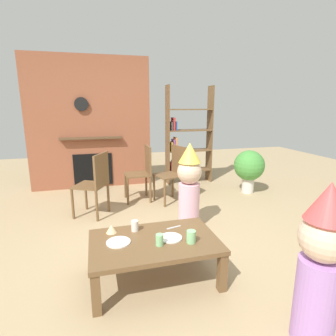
% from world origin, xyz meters
% --- Properties ---
extents(ground_plane, '(12.00, 12.00, 0.00)m').
position_xyz_m(ground_plane, '(0.00, 0.00, 0.00)').
color(ground_plane, tan).
extents(brick_fireplace_feature, '(2.20, 0.28, 2.40)m').
position_xyz_m(brick_fireplace_feature, '(-0.74, 2.60, 1.19)').
color(brick_fireplace_feature, '#935138').
rests_on(brick_fireplace_feature, ground_plane).
extents(bookshelf, '(0.90, 0.28, 1.90)m').
position_xyz_m(bookshelf, '(1.05, 2.40, 0.87)').
color(bookshelf, brown).
rests_on(bookshelf, ground_plane).
extents(coffee_table, '(1.12, 0.71, 0.38)m').
position_xyz_m(coffee_table, '(-0.23, -0.52, 0.33)').
color(coffee_table, brown).
rests_on(coffee_table, ground_plane).
extents(paper_cup_near_left, '(0.07, 0.07, 0.10)m').
position_xyz_m(paper_cup_near_left, '(-0.36, -0.30, 0.43)').
color(paper_cup_near_left, silver).
rests_on(paper_cup_near_left, coffee_table).
extents(paper_cup_near_right, '(0.07, 0.07, 0.10)m').
position_xyz_m(paper_cup_near_right, '(-0.20, -0.63, 0.43)').
color(paper_cup_near_right, '#8CD18C').
rests_on(paper_cup_near_right, coffee_table).
extents(paper_cup_center, '(0.08, 0.08, 0.11)m').
position_xyz_m(paper_cup_center, '(0.07, -0.65, 0.44)').
color(paper_cup_center, '#8CD18C').
rests_on(paper_cup_center, coffee_table).
extents(paper_plate_front, '(0.20, 0.20, 0.01)m').
position_xyz_m(paper_plate_front, '(-0.08, -0.54, 0.39)').
color(paper_plate_front, white).
rests_on(paper_plate_front, coffee_table).
extents(paper_plate_rear, '(0.21, 0.21, 0.01)m').
position_xyz_m(paper_plate_rear, '(-0.54, -0.49, 0.39)').
color(paper_plate_rear, white).
rests_on(paper_plate_rear, coffee_table).
extents(birthday_cake_slice, '(0.10, 0.10, 0.08)m').
position_xyz_m(birthday_cake_slice, '(-0.58, -0.28, 0.42)').
color(birthday_cake_slice, '#EAC68C').
rests_on(birthday_cake_slice, coffee_table).
extents(table_fork, '(0.15, 0.05, 0.01)m').
position_xyz_m(table_fork, '(0.01, -0.34, 0.39)').
color(table_fork, silver).
rests_on(table_fork, coffee_table).
extents(child_with_cone_hat, '(0.31, 0.31, 1.10)m').
position_xyz_m(child_with_cone_hat, '(0.65, -1.44, 0.58)').
color(child_with_cone_hat, '#B27FCC').
rests_on(child_with_cone_hat, ground_plane).
extents(child_in_pink, '(0.30, 0.30, 1.10)m').
position_xyz_m(child_in_pink, '(0.42, 0.39, 0.58)').
color(child_in_pink, '#EAB2C6').
rests_on(child_in_pink, ground_plane).
extents(dining_chair_left, '(0.54, 0.54, 0.90)m').
position_xyz_m(dining_chair_left, '(-0.70, 1.10, 0.51)').
color(dining_chair_left, brown).
rests_on(dining_chair_left, ground_plane).
extents(dining_chair_middle, '(0.40, 0.40, 0.90)m').
position_xyz_m(dining_chair_middle, '(0.05, 1.59, 0.51)').
color(dining_chair_middle, brown).
rests_on(dining_chair_middle, ground_plane).
extents(dining_chair_right, '(0.49, 0.49, 0.90)m').
position_xyz_m(dining_chair_right, '(0.53, 1.41, 0.51)').
color(dining_chair_right, brown).
rests_on(dining_chair_right, ground_plane).
extents(potted_plant_tall, '(0.53, 0.53, 0.76)m').
position_xyz_m(potted_plant_tall, '(1.93, 1.47, 0.47)').
color(potted_plant_tall, beige).
rests_on(potted_plant_tall, ground_plane).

